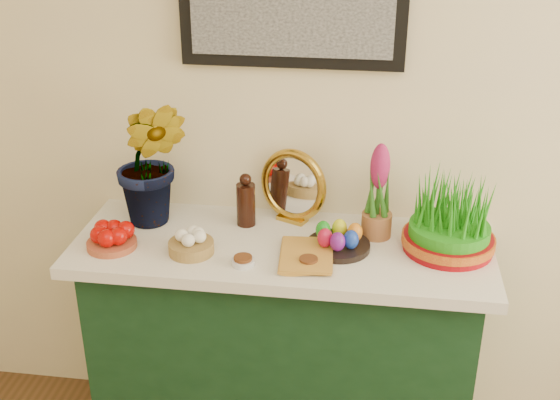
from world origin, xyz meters
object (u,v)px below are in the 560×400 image
object	(u,v)px
mirror	(293,186)
wheatgrass_sabzeh	(450,220)
hyacinth_green	(150,142)
book	(280,254)
sideboard	(282,354)

from	to	relation	value
mirror	wheatgrass_sabzeh	size ratio (longest dim) A/B	0.87
mirror	hyacinth_green	bearing A→B (deg)	-168.79
hyacinth_green	mirror	world-z (taller)	hyacinth_green
book	wheatgrass_sabzeh	distance (m)	0.56
book	wheatgrass_sabzeh	xyz separation A→B (m)	(0.54, 0.14, 0.09)
hyacinth_green	book	bearing A→B (deg)	-19.08
book	wheatgrass_sabzeh	size ratio (longest dim) A/B	0.74
sideboard	mirror	xyz separation A→B (m)	(0.01, 0.18, 0.59)
wheatgrass_sabzeh	book	bearing A→B (deg)	-165.91
mirror	book	size ratio (longest dim) A/B	1.18
mirror	book	xyz separation A→B (m)	(-0.01, -0.29, -0.11)
sideboard	wheatgrass_sabzeh	distance (m)	0.79
book	sideboard	bearing A→B (deg)	89.94
sideboard	hyacinth_green	bearing A→B (deg)	169.83
book	hyacinth_green	bearing A→B (deg)	153.66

